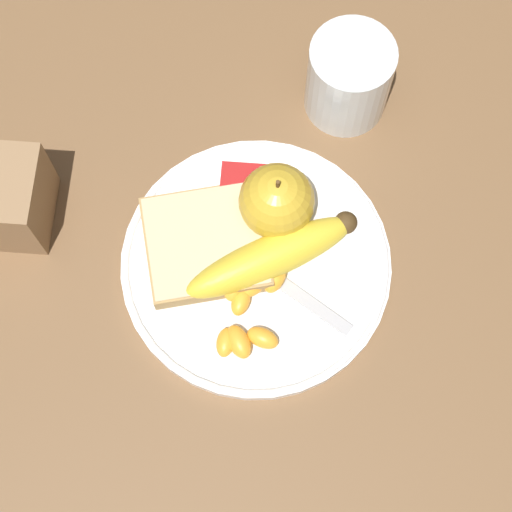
{
  "coord_description": "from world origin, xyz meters",
  "views": [
    {
      "loc": [
        0.02,
        -0.25,
        0.76
      ],
      "look_at": [
        0.0,
        0.0,
        0.03
      ],
      "focal_mm": 60.0,
      "sensor_mm": 36.0,
      "label": 1
    }
  ],
  "objects_px": {
    "bread_slice": "(206,244)",
    "jam_packet": "(245,185)",
    "plate": "(256,264)",
    "fork": "(263,270)",
    "banana": "(273,254)",
    "juice_glass": "(349,80)",
    "apple": "(277,201)",
    "condiment_caddy": "(2,198)"
  },
  "relations": [
    {
      "from": "condiment_caddy",
      "to": "apple",
      "type": "bearing_deg",
      "value": 2.92
    },
    {
      "from": "condiment_caddy",
      "to": "bread_slice",
      "type": "bearing_deg",
      "value": -7.47
    },
    {
      "from": "fork",
      "to": "condiment_caddy",
      "type": "height_order",
      "value": "condiment_caddy"
    },
    {
      "from": "banana",
      "to": "bread_slice",
      "type": "bearing_deg",
      "value": 172.4
    },
    {
      "from": "plate",
      "to": "condiment_caddy",
      "type": "bearing_deg",
      "value": 171.33
    },
    {
      "from": "plate",
      "to": "banana",
      "type": "xyz_separation_m",
      "value": [
        0.02,
        0.0,
        0.02
      ]
    },
    {
      "from": "plate",
      "to": "fork",
      "type": "height_order",
      "value": "fork"
    },
    {
      "from": "jam_packet",
      "to": "apple",
      "type": "bearing_deg",
      "value": -37.15
    },
    {
      "from": "fork",
      "to": "plate",
      "type": "bearing_deg",
      "value": -11.99
    },
    {
      "from": "apple",
      "to": "fork",
      "type": "xyz_separation_m",
      "value": [
        -0.01,
        -0.06,
        -0.03
      ]
    },
    {
      "from": "bread_slice",
      "to": "fork",
      "type": "bearing_deg",
      "value": -18.42
    },
    {
      "from": "plate",
      "to": "bread_slice",
      "type": "bearing_deg",
      "value": 166.63
    },
    {
      "from": "banana",
      "to": "fork",
      "type": "distance_m",
      "value": 0.02
    },
    {
      "from": "jam_packet",
      "to": "fork",
      "type": "bearing_deg",
      "value": -73.88
    },
    {
      "from": "juice_glass",
      "to": "fork",
      "type": "distance_m",
      "value": 0.2
    },
    {
      "from": "apple",
      "to": "fork",
      "type": "relative_size",
      "value": 0.53
    },
    {
      "from": "apple",
      "to": "bread_slice",
      "type": "distance_m",
      "value": 0.08
    },
    {
      "from": "fork",
      "to": "jam_packet",
      "type": "relative_size",
      "value": 3.25
    },
    {
      "from": "fork",
      "to": "jam_packet",
      "type": "height_order",
      "value": "jam_packet"
    },
    {
      "from": "plate",
      "to": "bread_slice",
      "type": "relative_size",
      "value": 1.92
    },
    {
      "from": "apple",
      "to": "jam_packet",
      "type": "bearing_deg",
      "value": 142.85
    },
    {
      "from": "bread_slice",
      "to": "jam_packet",
      "type": "distance_m",
      "value": 0.07
    },
    {
      "from": "bread_slice",
      "to": "condiment_caddy",
      "type": "distance_m",
      "value": 0.19
    },
    {
      "from": "juice_glass",
      "to": "banana",
      "type": "height_order",
      "value": "juice_glass"
    },
    {
      "from": "juice_glass",
      "to": "bread_slice",
      "type": "distance_m",
      "value": 0.21
    },
    {
      "from": "juice_glass",
      "to": "banana",
      "type": "bearing_deg",
      "value": -108.71
    },
    {
      "from": "bread_slice",
      "to": "fork",
      "type": "distance_m",
      "value": 0.06
    },
    {
      "from": "apple",
      "to": "jam_packet",
      "type": "xyz_separation_m",
      "value": [
        -0.03,
        0.02,
        -0.02
      ]
    },
    {
      "from": "plate",
      "to": "juice_glass",
      "type": "distance_m",
      "value": 0.2
    },
    {
      "from": "bread_slice",
      "to": "juice_glass",
      "type": "bearing_deg",
      "value": 54.18
    },
    {
      "from": "apple",
      "to": "banana",
      "type": "bearing_deg",
      "value": -90.19
    },
    {
      "from": "plate",
      "to": "condiment_caddy",
      "type": "relative_size",
      "value": 3.11
    },
    {
      "from": "banana",
      "to": "condiment_caddy",
      "type": "relative_size",
      "value": 2.02
    },
    {
      "from": "apple",
      "to": "banana",
      "type": "height_order",
      "value": "apple"
    },
    {
      "from": "bread_slice",
      "to": "condiment_caddy",
      "type": "xyz_separation_m",
      "value": [
        -0.19,
        0.02,
        0.02
      ]
    },
    {
      "from": "juice_glass",
      "to": "jam_packet",
      "type": "relative_size",
      "value": 1.96
    },
    {
      "from": "apple",
      "to": "bread_slice",
      "type": "relative_size",
      "value": 0.6
    },
    {
      "from": "jam_packet",
      "to": "plate",
      "type": "bearing_deg",
      "value": -77.57
    },
    {
      "from": "plate",
      "to": "jam_packet",
      "type": "bearing_deg",
      "value": 102.43
    },
    {
      "from": "fork",
      "to": "bread_slice",
      "type": "bearing_deg",
      "value": 14.11
    },
    {
      "from": "plate",
      "to": "apple",
      "type": "bearing_deg",
      "value": 72.66
    },
    {
      "from": "bread_slice",
      "to": "condiment_caddy",
      "type": "height_order",
      "value": "condiment_caddy"
    }
  ]
}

